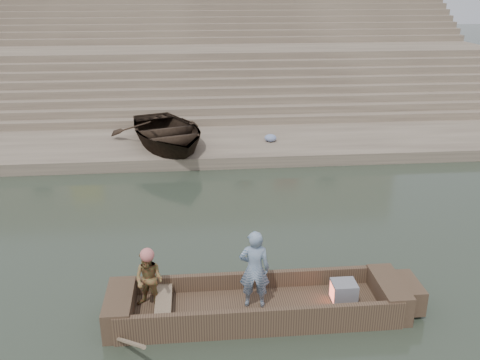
{
  "coord_description": "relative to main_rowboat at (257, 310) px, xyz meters",
  "views": [
    {
      "loc": [
        1.45,
        -10.29,
        6.01
      ],
      "look_at": [
        2.55,
        1.44,
        1.4
      ],
      "focal_mm": 39.0,
      "sensor_mm": 36.0,
      "label": 1
    }
  ],
  "objects": [
    {
      "name": "ghat_steps",
      "position": [
        -2.55,
        19.25,
        1.69
      ],
      "size": [
        32.0,
        11.0,
        5.2
      ],
      "color": "gray",
      "rests_on": "ground"
    },
    {
      "name": "beached_rowboat",
      "position": [
        -2.02,
        9.63,
        0.78
      ],
      "size": [
        4.69,
        5.56,
        0.98
      ],
      "primitive_type": "imported",
      "rotation": [
        0.0,
        0.0,
        0.31
      ],
      "color": "#2D2116",
      "rests_on": "lower_landing"
    },
    {
      "name": "mid_landing",
      "position": [
        -2.55,
        17.56,
        1.29
      ],
      "size": [
        32.0,
        3.0,
        2.8
      ],
      "primitive_type": "cube",
      "color": "gray",
      "rests_on": "ground"
    },
    {
      "name": "television",
      "position": [
        1.64,
        0.0,
        0.31
      ],
      "size": [
        0.46,
        0.42,
        0.4
      ],
      "color": "slate",
      "rests_on": "main_rowboat"
    },
    {
      "name": "standing_man",
      "position": [
        -0.06,
        0.01,
        0.89
      ],
      "size": [
        0.61,
        0.44,
        1.56
      ],
      "primitive_type": "imported",
      "rotation": [
        0.0,
        0.0,
        3.01
      ],
      "color": "navy",
      "rests_on": "main_rowboat"
    },
    {
      "name": "upper_landing",
      "position": [
        -2.55,
        24.56,
        2.49
      ],
      "size": [
        32.0,
        3.0,
        5.2
      ],
      "primitive_type": "cube",
      "color": "gray",
      "rests_on": "ground"
    },
    {
      "name": "lower_landing",
      "position": [
        -2.55,
        10.06,
        0.09
      ],
      "size": [
        32.0,
        4.0,
        0.4
      ],
      "primitive_type": "cube",
      "color": "gray",
      "rests_on": "ground"
    },
    {
      "name": "ground",
      "position": [
        -2.55,
        2.06,
        -0.11
      ],
      "size": [
        120.0,
        120.0,
        0.0
      ],
      "primitive_type": "plane",
      "color": "#293326",
      "rests_on": "ground"
    },
    {
      "name": "cloth_bundles",
      "position": [
        -5.63,
        10.32,
        0.42
      ],
      "size": [
        12.2,
        1.54,
        0.26
      ],
      "color": "#3F5999",
      "rests_on": "lower_landing"
    },
    {
      "name": "rowboat_trim",
      "position": [
        0.21,
        -0.01,
        0.2
      ],
      "size": [
        6.04,
        2.63,
        1.83
      ],
      "color": "brown",
      "rests_on": "ground"
    },
    {
      "name": "main_rowboat",
      "position": [
        0.0,
        0.0,
        0.0
      ],
      "size": [
        5.0,
        1.3,
        0.22
      ],
      "primitive_type": "cube",
      "color": "brown",
      "rests_on": "ground"
    },
    {
      "name": "rowing_man",
      "position": [
        -2.0,
        0.15,
        0.69
      ],
      "size": [
        0.7,
        0.64,
        1.16
      ],
      "primitive_type": "imported",
      "rotation": [
        0.0,
        0.0,
        -0.43
      ],
      "color": "#297D31",
      "rests_on": "main_rowboat"
    }
  ]
}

